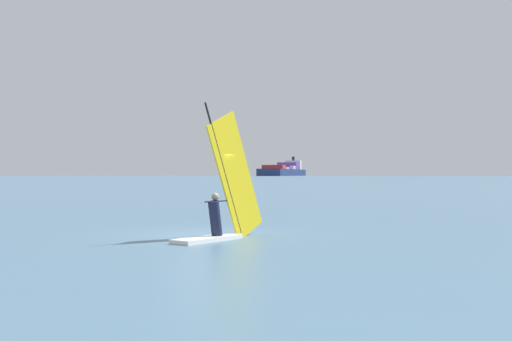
% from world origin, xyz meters
% --- Properties ---
extents(ground_plane, '(4000.00, 4000.00, 0.00)m').
position_xyz_m(ground_plane, '(0.00, 0.00, 0.00)').
color(ground_plane, '#476B84').
extents(windsurfer, '(1.28, 3.83, 4.10)m').
position_xyz_m(windsurfer, '(1.07, -1.33, 0.99)').
color(windsurfer, white).
rests_on(windsurfer, ground_plane).
extents(cargo_ship, '(59.01, 197.72, 29.33)m').
position_xyz_m(cargo_ship, '(-287.21, 805.79, 6.99)').
color(cargo_ship, navy).
rests_on(cargo_ship, ground_plane).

